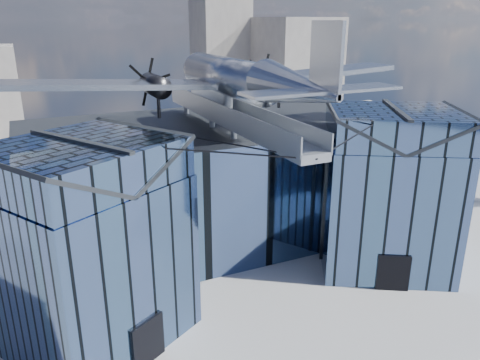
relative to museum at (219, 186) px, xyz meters
name	(u,v)px	position (x,y,z in m)	size (l,w,h in m)	color
ground_plane	(252,286)	(0.00, -5.82, -5.54)	(120.00, 120.00, 0.00)	gray
museum	(219,186)	(0.00, 0.00, 0.00)	(32.88, 24.50, 17.60)	#405A83
bg_towers	(118,71)	(1.45, 44.67, 4.47)	(77.00, 24.50, 26.00)	gray
tree_side_e	(355,153)	(19.73, 8.43, -1.83)	(4.41, 4.41, 5.48)	black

